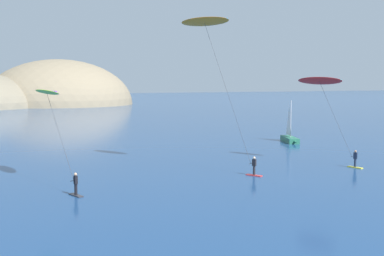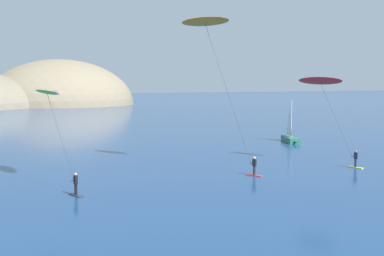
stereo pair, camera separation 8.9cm
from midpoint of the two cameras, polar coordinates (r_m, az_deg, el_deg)
sailboat_near at (r=66.74m, az=11.54°, el=-1.13°), size 2.97×5.88×5.70m
kitesurfer_red at (r=49.72m, az=15.21°, el=4.55°), size 3.73×6.53×8.82m
kitesurfer_orange at (r=45.19m, az=1.84°, el=11.30°), size 5.11×8.22×14.23m
kitesurfer_lime at (r=40.45m, az=-16.60°, el=3.13°), size 2.62×8.84×7.75m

